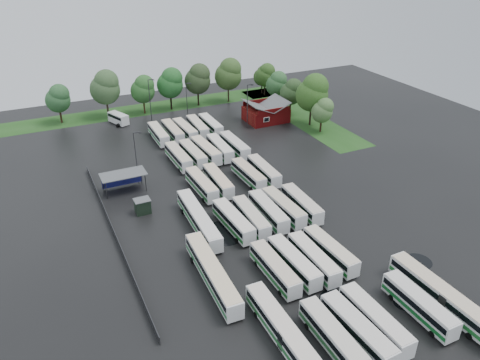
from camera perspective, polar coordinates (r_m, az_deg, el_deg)
name	(u,v)px	position (r m, az deg, el deg)	size (l,w,h in m)	color
ground	(260,227)	(77.14, 2.51, -5.72)	(160.00, 160.00, 0.00)	black
brick_building	(266,114)	(120.42, 3.17, 8.06)	(10.07, 8.60, 5.39)	maroon
wash_shed	(123,176)	(88.97, -14.08, 0.51)	(8.20, 4.20, 3.58)	#2D2D30
utility_hut	(143,206)	(81.79, -11.79, -3.13)	(2.70, 2.20, 2.62)	black
grass_strip_north	(158,107)	(132.63, -9.99, 8.72)	(80.00, 10.00, 0.01)	#1C4414
grass_strip_east	(299,115)	(125.92, 7.19, 7.88)	(10.00, 50.00, 0.01)	#1C4414
west_fence	(114,232)	(77.45, -15.14, -6.12)	(0.10, 50.00, 1.20)	#2D2D30
bus_r0c0	(332,336)	(57.61, 11.18, -18.17)	(2.47, 10.98, 3.05)	silver
bus_r0c1	(357,330)	(58.85, 14.10, -17.29)	(2.84, 11.36, 3.14)	silver
bus_r0c2	(375,320)	(60.57, 16.11, -16.07)	(2.51, 11.14, 3.09)	silver
bus_r0c4	(419,305)	(64.30, 20.99, -14.00)	(2.38, 10.98, 3.05)	silver
bus_r1c0	(275,269)	(65.86, 4.25, -10.72)	(2.36, 10.83, 3.01)	silver
bus_r1c1	(294,262)	(67.20, 6.56, -9.93)	(2.65, 10.98, 3.04)	silver
bus_r1c2	(313,259)	(68.26, 8.95, -9.45)	(2.41, 10.83, 3.01)	silver
bus_r1c3	(330,251)	(70.22, 10.94, -8.46)	(2.69, 10.76, 2.97)	silver
bus_r2c0	(233,221)	(75.46, -0.82, -4.99)	(2.77, 11.18, 3.09)	silver
bus_r2c1	(251,217)	(76.43, 1.35, -4.58)	(2.69, 10.83, 2.99)	silver
bus_r2c2	(268,211)	(78.12, 3.46, -3.81)	(2.66, 11.02, 3.05)	silver
bus_r2c3	(283,207)	(79.39, 5.29, -3.32)	(2.70, 11.07, 3.06)	silver
bus_r2c4	(302,204)	(80.74, 7.52, -2.89)	(2.67, 10.92, 3.02)	silver
bus_r3c0	(202,184)	(86.36, -4.71, -0.55)	(2.59, 10.92, 3.02)	silver
bus_r3c1	(218,181)	(87.39, -2.70, -0.11)	(2.69, 10.97, 3.03)	silver
bus_r3c3	(248,174)	(89.82, 1.02, 0.71)	(2.52, 10.72, 2.97)	silver
bus_r3c4	(264,171)	(91.18, 2.90, 1.13)	(2.58, 10.88, 3.01)	silver
bus_r4c0	(178,157)	(97.64, -7.52, 2.83)	(2.51, 11.07, 3.07)	silver
bus_r4c1	(193,154)	(98.63, -5.78, 3.19)	(2.55, 10.95, 3.03)	silver
bus_r4c2	(206,150)	(99.85, -4.19, 3.62)	(2.93, 11.39, 3.14)	silver
bus_r4c3	(220,148)	(100.92, -2.47, 3.92)	(2.81, 11.14, 3.08)	silver
bus_r4c4	(234,145)	(102.01, -0.68, 4.24)	(2.44, 11.29, 3.14)	silver
bus_r5c0	(159,134)	(109.84, -9.90, 5.54)	(2.45, 10.73, 2.98)	silver
bus_r5c1	(173,131)	(110.81, -8.20, 5.89)	(2.33, 10.81, 3.01)	silver
bus_r5c2	(185,130)	(111.44, -6.71, 6.11)	(2.71, 10.78, 2.98)	silver
bus_r5c3	(198,127)	(112.82, -5.20, 6.48)	(2.81, 10.97, 3.03)	silver
bus_r5c4	(211,125)	(113.86, -3.60, 6.73)	(2.37, 10.73, 2.98)	silver
artic_bus_west_a	(285,334)	(57.13, 5.50, -18.15)	(2.44, 16.24, 3.01)	silver
artic_bus_west_b	(199,219)	(76.15, -5.06, -4.78)	(2.98, 16.56, 3.06)	silver
artic_bus_west_c	(212,273)	(64.97, -3.39, -11.24)	(3.04, 16.85, 3.11)	silver
artic_bus_east	(443,297)	(66.46, 23.49, -12.95)	(2.69, 16.78, 3.11)	silver
minibus	(118,118)	(122.35, -14.61, 7.32)	(4.33, 6.49, 2.66)	silver
tree_north_0	(58,98)	(125.78, -21.27, 9.28)	(6.05, 6.05, 10.03)	#331E13
tree_north_1	(105,87)	(125.62, -16.08, 10.85)	(7.58, 7.58, 12.55)	#32221A
tree_north_2	(143,89)	(126.60, -11.71, 10.83)	(6.28, 6.28, 10.40)	#3C2315
tree_north_3	(171,83)	(128.18, -8.46, 11.65)	(6.96, 6.96, 11.53)	black
tree_north_4	(198,79)	(130.61, -5.12, 12.20)	(7.08, 7.08, 11.73)	black
tree_north_5	(229,74)	(133.03, -1.36, 12.81)	(7.54, 7.54, 12.49)	#392B1C
tree_north_6	(263,75)	(141.38, 2.77, 12.61)	(5.11, 5.11, 8.46)	black
tree_east_0	(323,110)	(113.76, 10.08, 8.38)	(5.15, 5.12, 8.48)	black
tree_east_1	(313,92)	(116.68, 8.89, 10.51)	(7.91, 7.91, 13.10)	black
tree_east_2	(292,92)	(124.24, 6.35, 10.67)	(5.82, 5.82, 9.63)	#3C2B1B
tree_east_3	(277,83)	(131.05, 4.54, 11.66)	(5.80, 5.80, 9.61)	black
tree_east_4	(266,75)	(139.46, 3.15, 12.69)	(5.77, 5.77, 9.56)	black
lamp_post_ne	(248,103)	(114.14, 0.97, 9.36)	(1.69, 0.33, 10.96)	#2D2D30
lamp_post_nw	(136,154)	(89.68, -12.52, 3.11)	(1.61, 0.31, 10.43)	#2D2D30
lamp_post_back_w	(150,97)	(120.90, -10.90, 9.88)	(1.66, 0.32, 10.78)	#2D2D30
lamp_post_back_e	(187,98)	(122.08, -6.47, 9.92)	(1.41, 0.27, 9.15)	#2D2D30
puddle_0	(335,300)	(64.67, 11.54, -14.10)	(4.21, 4.21, 0.01)	black
puddle_1	(405,303)	(66.53, 19.43, -13.96)	(2.99, 2.99, 0.01)	black
puddle_2	(224,233)	(75.61, -1.98, -6.48)	(7.33, 7.33, 0.01)	black
puddle_3	(293,218)	(79.77, 6.43, -4.63)	(4.18, 4.18, 0.01)	black
puddle_4	(418,262)	(74.38, 20.90, -9.27)	(4.02, 4.02, 0.01)	black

